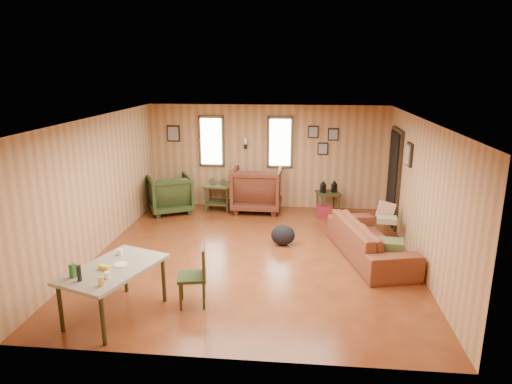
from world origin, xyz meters
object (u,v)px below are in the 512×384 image
at_px(recliner_brown, 257,187).
at_px(end_table, 218,193).
at_px(dining_table, 113,272).
at_px(sofa, 371,234).
at_px(recliner_green, 170,192).
at_px(side_table, 328,191).

bearing_deg(recliner_brown, end_table, 9.61).
height_order(end_table, dining_table, dining_table).
distance_m(sofa, end_table, 3.95).
height_order(sofa, recliner_brown, recliner_brown).
height_order(recliner_green, side_table, recliner_green).
height_order(recliner_green, dining_table, recliner_green).
height_order(recliner_brown, dining_table, recliner_brown).
distance_m(recliner_green, side_table, 3.60).
height_order(sofa, recliner_green, recliner_green).
relative_size(sofa, recliner_brown, 1.97).
height_order(sofa, side_table, sofa).
bearing_deg(recliner_green, end_table, 164.30).
height_order(side_table, dining_table, dining_table).
distance_m(side_table, dining_table, 5.63).
relative_size(recliner_brown, recliner_green, 1.20).
distance_m(sofa, dining_table, 4.31).
relative_size(recliner_green, end_table, 1.22).
relative_size(sofa, recliner_green, 2.36).
xyz_separation_m(recliner_brown, recliner_green, (-1.97, -0.34, -0.09)).
bearing_deg(sofa, end_table, 37.83).
distance_m(sofa, side_table, 2.51).
bearing_deg(recliner_green, sofa, 124.85).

